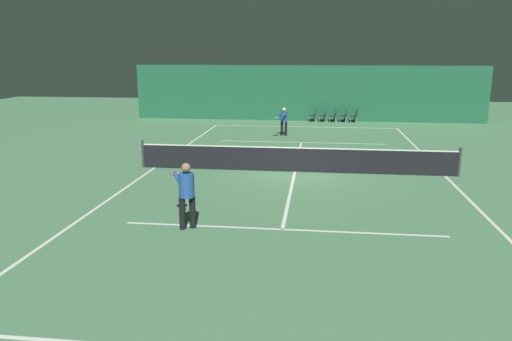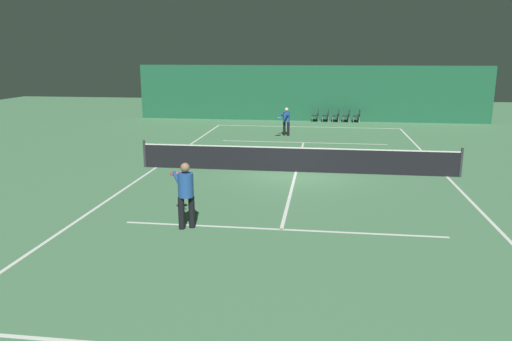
# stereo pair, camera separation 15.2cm
# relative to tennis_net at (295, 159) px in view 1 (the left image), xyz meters

# --- Properties ---
(ground_plane) EXTENTS (60.00, 60.00, 0.00)m
(ground_plane) POSITION_rel_tennis_net_xyz_m (0.00, 0.00, -0.51)
(ground_plane) COLOR #4C7F56
(backdrop_curtain) EXTENTS (23.00, 0.12, 3.61)m
(backdrop_curtain) POSITION_rel_tennis_net_xyz_m (0.00, 14.76, 1.30)
(backdrop_curtain) COLOR #1E5B3D
(backdrop_curtain) RESTS_ON ground
(court_line_baseline_far) EXTENTS (11.00, 0.10, 0.00)m
(court_line_baseline_far) POSITION_rel_tennis_net_xyz_m (0.00, 11.90, -0.51)
(court_line_baseline_far) COLOR white
(court_line_baseline_far) RESTS_ON ground
(court_line_service_far) EXTENTS (8.25, 0.10, 0.00)m
(court_line_service_far) POSITION_rel_tennis_net_xyz_m (0.00, 6.40, -0.51)
(court_line_service_far) COLOR white
(court_line_service_far) RESTS_ON ground
(court_line_service_near) EXTENTS (8.25, 0.10, 0.00)m
(court_line_service_near) POSITION_rel_tennis_net_xyz_m (0.00, -6.40, -0.51)
(court_line_service_near) COLOR white
(court_line_service_near) RESTS_ON ground
(court_line_sideline_left) EXTENTS (0.10, 23.80, 0.00)m
(court_line_sideline_left) POSITION_rel_tennis_net_xyz_m (-5.50, 0.00, -0.51)
(court_line_sideline_left) COLOR white
(court_line_sideline_left) RESTS_ON ground
(court_line_sideline_right) EXTENTS (0.10, 23.80, 0.00)m
(court_line_sideline_right) POSITION_rel_tennis_net_xyz_m (5.50, 0.00, -0.51)
(court_line_sideline_right) COLOR white
(court_line_sideline_right) RESTS_ON ground
(court_line_centre) EXTENTS (0.10, 12.80, 0.00)m
(court_line_centre) POSITION_rel_tennis_net_xyz_m (0.00, 0.00, -0.51)
(court_line_centre) COLOR white
(court_line_centre) RESTS_ON ground
(tennis_net) EXTENTS (12.00, 0.10, 1.07)m
(tennis_net) POSITION_rel_tennis_net_xyz_m (0.00, 0.00, 0.00)
(tennis_net) COLOR black
(tennis_net) RESTS_ON ground
(player_near) EXTENTS (1.01, 1.37, 1.72)m
(player_near) POSITION_rel_tennis_net_xyz_m (-2.44, -6.59, 0.49)
(player_near) COLOR black
(player_near) RESTS_ON ground
(player_far) EXTENTS (0.74, 1.33, 1.53)m
(player_far) POSITION_rel_tennis_net_xyz_m (-1.04, 8.42, 0.38)
(player_far) COLOR black
(player_far) RESTS_ON ground
(courtside_chair_0) EXTENTS (0.44, 0.44, 0.84)m
(courtside_chair_0) POSITION_rel_tennis_net_xyz_m (0.49, 14.21, -0.03)
(courtside_chair_0) COLOR #99999E
(courtside_chair_0) RESTS_ON ground
(courtside_chair_1) EXTENTS (0.44, 0.44, 0.84)m
(courtside_chair_1) POSITION_rel_tennis_net_xyz_m (1.15, 14.21, -0.03)
(courtside_chair_1) COLOR #99999E
(courtside_chair_1) RESTS_ON ground
(courtside_chair_2) EXTENTS (0.44, 0.44, 0.84)m
(courtside_chair_2) POSITION_rel_tennis_net_xyz_m (1.81, 14.21, -0.03)
(courtside_chair_2) COLOR #99999E
(courtside_chair_2) RESTS_ON ground
(courtside_chair_3) EXTENTS (0.44, 0.44, 0.84)m
(courtside_chair_3) POSITION_rel_tennis_net_xyz_m (2.47, 14.21, -0.03)
(courtside_chair_3) COLOR #99999E
(courtside_chair_3) RESTS_ON ground
(courtside_chair_4) EXTENTS (0.44, 0.44, 0.84)m
(courtside_chair_4) POSITION_rel_tennis_net_xyz_m (3.13, 14.21, -0.03)
(courtside_chair_4) COLOR #99999E
(courtside_chair_4) RESTS_ON ground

